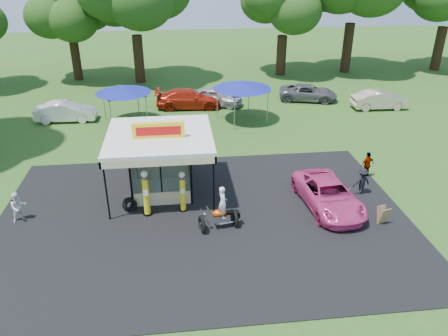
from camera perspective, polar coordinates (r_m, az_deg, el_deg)
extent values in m
plane|color=#2A551A|center=(19.92, -2.23, -9.79)|extent=(120.00, 120.00, 0.00)
cube|color=black|center=(21.55, -2.66, -6.62)|extent=(20.00, 14.00, 0.04)
cube|color=white|center=(24.10, -7.94, -2.97)|extent=(3.00, 3.00, 0.06)
cube|color=white|center=(22.69, -8.45, 4.22)|extent=(5.40, 5.40, 0.18)
cube|color=yellow|center=(22.05, -8.55, 4.91)|extent=(2.60, 0.25, 0.80)
cube|color=red|center=(21.93, -8.56, 4.79)|extent=(2.21, 0.02, 0.45)
cylinder|color=black|center=(21.38, -15.11, -2.96)|extent=(0.08, 0.08, 3.20)
cylinder|color=black|center=(21.15, -1.35, -2.28)|extent=(0.08, 0.08, 3.20)
cylinder|color=black|center=(22.15, -9.92, -5.93)|extent=(0.46, 0.46, 0.10)
cylinder|color=yellow|center=(21.64, -10.12, -3.72)|extent=(0.31, 0.31, 1.87)
cylinder|color=silver|center=(21.15, -10.34, -1.28)|extent=(0.21, 0.21, 0.21)
sphere|color=white|center=(21.05, -10.39, -0.78)|extent=(0.33, 0.33, 0.33)
cube|color=white|center=(21.33, -10.21, -3.24)|extent=(0.23, 0.02, 0.31)
cylinder|color=black|center=(22.24, -5.31, -5.48)|extent=(0.41, 0.41, 0.09)
cylinder|color=yellow|center=(21.79, -5.41, -3.51)|extent=(0.28, 0.28, 1.67)
cylinder|color=silver|center=(21.34, -5.51, -1.34)|extent=(0.19, 0.19, 0.19)
sphere|color=white|center=(21.25, -5.54, -0.90)|extent=(0.30, 0.30, 0.30)
cube|color=white|center=(21.50, -5.43, -3.09)|extent=(0.20, 0.02, 0.28)
torus|color=black|center=(20.50, -2.89, -7.39)|extent=(0.35, 0.91, 0.90)
torus|color=black|center=(20.90, 1.37, -6.63)|extent=(0.35, 0.91, 0.90)
cube|color=silver|center=(20.60, -0.60, -6.59)|extent=(0.64, 0.41, 0.32)
ellipsoid|color=#CE440E|center=(20.44, -0.60, -5.89)|extent=(0.68, 0.38, 0.32)
cube|color=black|center=(20.57, 0.40, -5.86)|extent=(0.63, 0.39, 0.11)
cube|color=black|center=(20.79, 1.46, -6.09)|extent=(0.44, 0.43, 0.30)
cylinder|color=silver|center=(20.32, -2.47, -6.42)|extent=(0.47, 0.16, 0.95)
cylinder|color=silver|center=(20.16, -2.06, -5.45)|extent=(0.18, 0.64, 0.05)
sphere|color=silver|center=(20.23, -2.54, -6.04)|extent=(0.17, 0.17, 0.17)
imported|color=white|center=(20.19, -0.17, -4.48)|extent=(0.50, 0.65, 1.60)
torus|color=black|center=(22.47, -12.10, -4.77)|extent=(0.75, 0.56, 0.70)
torus|color=black|center=(22.60, -12.38, -4.60)|extent=(0.76, 0.63, 0.70)
cube|color=#593819|center=(22.21, 20.17, -5.99)|extent=(0.54, 0.35, 0.90)
cube|color=#593819|center=(22.38, 19.94, -5.70)|extent=(0.54, 0.35, 0.90)
imported|color=yellow|center=(25.84, -7.95, 0.29)|extent=(2.82, 1.13, 0.96)
imported|color=#DF3C82|center=(22.75, 13.47, -3.42)|extent=(2.84, 5.33, 1.42)
imported|color=white|center=(23.21, -25.28, -4.63)|extent=(0.95, 0.89, 1.54)
imported|color=black|center=(24.41, 17.54, -1.69)|extent=(1.08, 0.76, 1.52)
imported|color=gray|center=(26.40, 18.22, 0.42)|extent=(0.98, 0.64, 1.54)
imported|color=silver|center=(35.80, -19.98, 6.94)|extent=(4.60, 1.65, 1.51)
imported|color=#A71E0C|center=(36.80, -4.63, 9.01)|extent=(5.52, 2.50, 1.57)
imported|color=#A5A5A9|center=(37.30, -1.13, 9.32)|extent=(4.92, 3.48, 1.56)
imported|color=#545557|center=(39.35, 10.93, 9.64)|extent=(5.40, 3.49, 1.38)
imported|color=#C7AF98|center=(38.67, 19.62, 8.37)|extent=(4.57, 1.66, 1.50)
cylinder|color=gray|center=(35.44, -14.74, 8.12)|extent=(0.06, 0.06, 2.26)
cylinder|color=gray|center=(35.16, -10.46, 8.41)|extent=(0.06, 0.06, 2.26)
cylinder|color=gray|center=(32.98, -15.27, 6.70)|extent=(0.06, 0.06, 2.26)
cylinder|color=gray|center=(32.67, -10.69, 7.00)|extent=(0.06, 0.06, 2.26)
cube|color=navy|center=(33.68, -13.00, 9.50)|extent=(2.83, 2.83, 0.11)
cone|color=navy|center=(33.60, -13.05, 9.97)|extent=(4.07, 4.07, 0.47)
cylinder|color=gray|center=(34.86, -0.32, 8.83)|extent=(0.06, 0.06, 2.42)
cylinder|color=gray|center=(35.26, 4.30, 8.97)|extent=(0.06, 0.06, 2.42)
cylinder|color=gray|center=(32.20, 0.24, 7.32)|extent=(0.06, 0.06, 2.42)
cylinder|color=gray|center=(32.64, 5.20, 7.48)|extent=(0.06, 0.06, 2.42)
cube|color=navy|center=(33.33, 2.40, 10.26)|extent=(3.02, 3.02, 0.12)
cone|color=navy|center=(33.25, 2.41, 10.77)|extent=(4.35, 4.35, 0.50)
cylinder|color=black|center=(47.54, -18.73, 13.09)|extent=(0.88, 0.88, 3.72)
ellipsoid|color=#204212|center=(46.78, -19.60, 18.71)|extent=(8.64, 8.64, 7.40)
cylinder|color=black|center=(44.90, -11.07, 13.80)|extent=(0.98, 0.98, 4.56)
cylinder|color=black|center=(47.43, 7.49, 14.39)|extent=(1.01, 1.01, 4.03)
ellipsoid|color=#204212|center=(46.64, 7.88, 20.58)|extent=(9.41, 9.41, 8.07)
cylinder|color=black|center=(49.86, 15.80, 14.85)|extent=(1.02, 1.02, 5.09)
cylinder|color=black|center=(54.41, 26.21, 13.83)|extent=(1.03, 1.03, 4.57)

